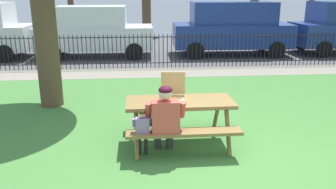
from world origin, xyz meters
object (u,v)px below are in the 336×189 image
at_px(pizza_box_open, 173,95).
at_px(parked_car_center, 232,27).
at_px(child_at_table, 142,129).
at_px(parked_car_left, 94,31).
at_px(picnic_table_foreground, 180,110).
at_px(adult_at_table, 165,118).

bearing_deg(pizza_box_open, parked_car_center, 69.17).
relative_size(pizza_box_open, parked_car_center, 0.11).
xyz_separation_m(child_at_table, parked_car_left, (-1.73, 8.81, 0.50)).
distance_m(picnic_table_foreground, child_at_table, 0.84).
xyz_separation_m(adult_at_table, parked_car_left, (-2.09, 8.78, 0.35)).
bearing_deg(parked_car_left, pizza_box_open, -74.68).
height_order(pizza_box_open, child_at_table, pizza_box_open).
bearing_deg(parked_car_center, picnic_table_foreground, -110.11).
distance_m(adult_at_table, child_at_table, 0.39).
height_order(picnic_table_foreground, parked_car_center, parked_car_center).
relative_size(pizza_box_open, child_at_table, 0.60).
distance_m(child_at_table, parked_car_left, 8.99).
bearing_deg(pizza_box_open, child_at_table, -133.61).
bearing_deg(child_at_table, parked_car_left, 101.13).
relative_size(pizza_box_open, adult_at_table, 0.41).
xyz_separation_m(picnic_table_foreground, pizza_box_open, (-0.11, 0.02, 0.26)).
bearing_deg(parked_car_center, parked_car_left, -180.00).
bearing_deg(adult_at_table, parked_car_center, 69.31).
xyz_separation_m(pizza_box_open, parked_car_center, (3.14, 8.26, 0.24)).
distance_m(parked_car_left, parked_car_center, 5.40).
bearing_deg(adult_at_table, picnic_table_foreground, 60.38).
bearing_deg(parked_car_left, picnic_table_foreground, -74.00).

